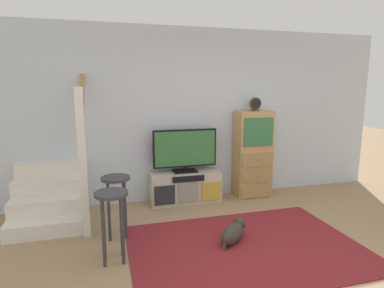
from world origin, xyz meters
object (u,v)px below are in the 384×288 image
television (185,150)px  bar_stool_far (116,193)px  desk_clock (255,104)px  bar_stool_near (112,210)px  side_cabinet (253,154)px  media_console (186,187)px  dog (233,232)px

television → bar_stool_far: bearing=-139.0°
desk_clock → bar_stool_near: desk_clock is taller
desk_clock → bar_stool_far: 2.61m
side_cabinet → bar_stool_far: bearing=-157.4°
media_console → side_cabinet: (1.15, 0.01, 0.46)m
desk_clock → television: bearing=178.6°
television → dog: size_ratio=2.19×
desk_clock → dog: size_ratio=0.47×
television → bar_stool_near: bearing=-127.6°
desk_clock → bar_stool_near: 2.89m
media_console → dog: (0.22, -1.42, -0.13)m
desk_clock → dog: 2.20m
bar_stool_far → dog: 1.46m
desk_clock → dog: bearing=-123.5°
desk_clock → dog: desk_clock is taller
media_console → bar_stool_near: 1.89m
bar_stool_near → dog: bearing=2.1°
media_console → bar_stool_far: (-1.09, -0.92, 0.31)m
media_console → television: television is taller
desk_clock → bar_stool_far: bearing=-157.8°
bar_stool_far → side_cabinet: bearing=22.6°
desk_clock → side_cabinet: bearing=111.0°
television → bar_stool_far: size_ratio=1.33×
side_cabinet → bar_stool_near: (-2.30, -1.48, -0.15)m
bar_stool_near → dog: 1.44m
media_console → dog: bearing=-81.2°
dog → side_cabinet: bearing=56.9°
side_cabinet → desk_clock: size_ratio=6.56×
side_cabinet → dog: side_cabinet is taller
bar_stool_far → desk_clock: bearing=22.2°
bar_stool_far → dog: bearing=-20.8°
media_console → dog: media_console is taller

